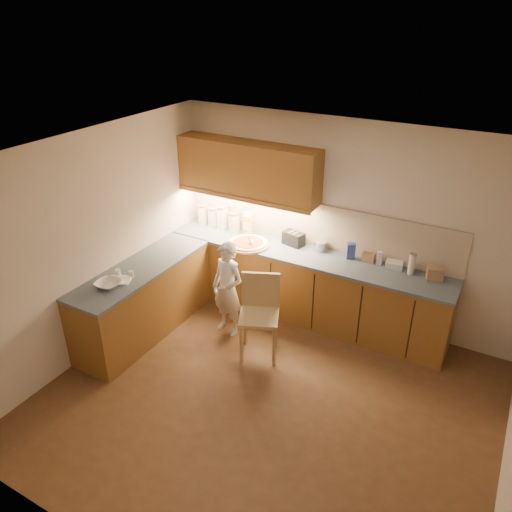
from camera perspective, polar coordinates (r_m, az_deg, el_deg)
name	(u,v)px	position (r m, az deg, el deg)	size (l,w,h in m)	color
room	(268,263)	(4.49, 1.40, -0.76)	(4.54, 4.50, 2.62)	#51331C
l_counter	(250,290)	(6.43, -0.75, -3.85)	(3.77, 2.62, 0.92)	olive
backsplash	(315,225)	(6.46, 6.72, 3.59)	(3.75, 0.02, 0.58)	#B7A78E
upper_cabinets	(248,169)	(6.48, -0.97, 9.87)	(1.95, 0.36, 0.73)	olive
pizza_on_board	(248,244)	(6.52, -0.89, 1.43)	(0.56, 0.56, 0.22)	tan
child	(228,289)	(6.14, -3.25, -3.81)	(0.45, 0.30, 1.24)	silver
wooden_chair	(260,309)	(5.83, 0.42, -6.11)	(0.59, 0.59, 1.00)	tan
mixing_bowl	(108,284)	(5.82, -16.53, -3.10)	(0.27, 0.27, 0.07)	white
canister_a	(203,214)	(7.16, -6.10, 4.78)	(0.14, 0.14, 0.29)	white
canister_b	(213,217)	(7.07, -4.92, 4.51)	(0.16, 0.16, 0.28)	white
canister_c	(223,217)	(6.98, -3.84, 4.48)	(0.18, 0.18, 0.33)	white
canister_d	(234,222)	(6.90, -2.53, 3.96)	(0.17, 0.17, 0.27)	silver
oil_jug	(248,225)	(6.76, -0.97, 3.60)	(0.11, 0.09, 0.33)	gold
toaster	(293,239)	(6.52, 4.31, 2.00)	(0.31, 0.22, 0.18)	black
steel_pot	(320,246)	(6.42, 7.30, 1.17)	(0.17, 0.17, 0.13)	silver
blue_box	(351,251)	(6.27, 10.80, 0.59)	(0.10, 0.07, 0.20)	#33469B
card_box_a	(368,257)	(6.27, 12.73, -0.14)	(0.15, 0.10, 0.10)	tan
white_bottle	(379,258)	(6.19, 13.92, -0.28)	(0.06, 0.06, 0.17)	silver
flat_pack	(394,265)	(6.19, 15.52, -0.97)	(0.20, 0.14, 0.08)	silver
tall_jar	(412,264)	(6.07, 17.40, -0.84)	(0.08, 0.08, 0.26)	silver
card_box_b	(435,273)	(6.08, 19.78, -1.86)	(0.18, 0.14, 0.14)	#A67F59
dough_cloth	(119,280)	(5.92, -15.34, -2.66)	(0.25, 0.20, 0.02)	white
spice_jar_a	(118,273)	(6.01, -15.49, -1.85)	(0.06, 0.06, 0.08)	silver
spice_jar_b	(131,274)	(5.94, -14.08, -2.03)	(0.06, 0.06, 0.08)	silver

